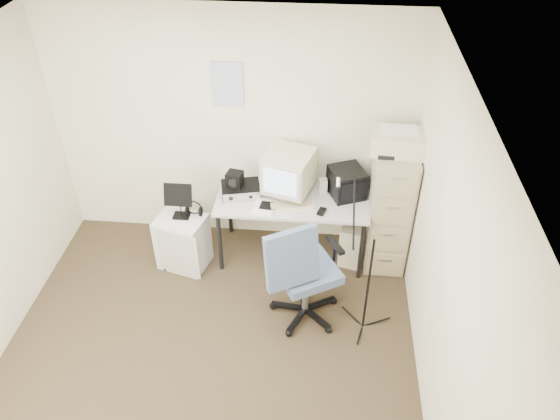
# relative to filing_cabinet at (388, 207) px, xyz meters

# --- Properties ---
(floor) EXTENTS (3.60, 3.60, 0.01)m
(floor) POSITION_rel_filing_cabinet_xyz_m (-1.58, -1.48, -0.66)
(floor) COLOR #3A2F20
(floor) RESTS_ON ground
(ceiling) EXTENTS (3.60, 3.60, 0.01)m
(ceiling) POSITION_rel_filing_cabinet_xyz_m (-1.58, -1.48, 1.85)
(ceiling) COLOR white
(ceiling) RESTS_ON ground
(wall_back) EXTENTS (3.60, 0.02, 2.50)m
(wall_back) POSITION_rel_filing_cabinet_xyz_m (-1.58, 0.32, 0.60)
(wall_back) COLOR #F8F0CC
(wall_back) RESTS_ON ground
(wall_right) EXTENTS (0.02, 3.60, 2.50)m
(wall_right) POSITION_rel_filing_cabinet_xyz_m (0.22, -1.48, 0.60)
(wall_right) COLOR #F8F0CC
(wall_right) RESTS_ON ground
(wall_calendar) EXTENTS (0.30, 0.02, 0.44)m
(wall_calendar) POSITION_rel_filing_cabinet_xyz_m (-1.60, 0.31, 1.10)
(wall_calendar) COLOR white
(wall_calendar) RESTS_ON wall_back
(filing_cabinet) EXTENTS (0.40, 0.60, 1.30)m
(filing_cabinet) POSITION_rel_filing_cabinet_xyz_m (0.00, 0.00, 0.00)
(filing_cabinet) COLOR tan
(filing_cabinet) RESTS_ON floor
(printer) EXTENTS (0.52, 0.37, 0.19)m
(printer) POSITION_rel_filing_cabinet_xyz_m (0.00, -0.00, 0.75)
(printer) COLOR beige
(printer) RESTS_ON filing_cabinet
(desk) EXTENTS (1.50, 0.70, 0.73)m
(desk) POSITION_rel_filing_cabinet_xyz_m (-0.95, -0.03, -0.29)
(desk) COLOR silver
(desk) RESTS_ON floor
(crt_monitor) EXTENTS (0.53, 0.55, 0.47)m
(crt_monitor) POSITION_rel_filing_cabinet_xyz_m (-0.99, 0.03, 0.31)
(crt_monitor) COLOR beige
(crt_monitor) RESTS_ON desk
(crt_tv) EXTENTS (0.41, 0.42, 0.28)m
(crt_tv) POSITION_rel_filing_cabinet_xyz_m (-0.43, 0.08, 0.22)
(crt_tv) COLOR black
(crt_tv) RESTS_ON desk
(desk_speaker) EXTENTS (0.09, 0.09, 0.15)m
(desk_speaker) POSITION_rel_filing_cabinet_xyz_m (-0.66, 0.09, 0.15)
(desk_speaker) COLOR beige
(desk_speaker) RESTS_ON desk
(keyboard) EXTENTS (0.46, 0.26, 0.02)m
(keyboard) POSITION_rel_filing_cabinet_xyz_m (-0.95, -0.18, 0.09)
(keyboard) COLOR beige
(keyboard) RESTS_ON desk
(mouse) EXTENTS (0.09, 0.12, 0.03)m
(mouse) POSITION_rel_filing_cabinet_xyz_m (-0.66, -0.25, 0.10)
(mouse) COLOR black
(mouse) RESTS_ON desk
(radio_receiver) EXTENTS (0.43, 0.35, 0.11)m
(radio_receiver) POSITION_rel_filing_cabinet_xyz_m (-1.47, -0.01, 0.13)
(radio_receiver) COLOR black
(radio_receiver) RESTS_ON desk
(radio_speaker) EXTENTS (0.17, 0.17, 0.15)m
(radio_speaker) POSITION_rel_filing_cabinet_xyz_m (-1.52, -0.02, 0.26)
(radio_speaker) COLOR black
(radio_speaker) RESTS_ON radio_receiver
(papers) EXTENTS (0.23, 0.29, 0.02)m
(papers) POSITION_rel_filing_cabinet_xyz_m (-1.21, -0.21, 0.09)
(papers) COLOR white
(papers) RESTS_ON desk
(pc_tower) EXTENTS (0.34, 0.54, 0.46)m
(pc_tower) POSITION_rel_filing_cabinet_xyz_m (-0.30, 0.01, -0.42)
(pc_tower) COLOR beige
(pc_tower) RESTS_ON floor
(office_chair) EXTENTS (0.90, 0.90, 1.14)m
(office_chair) POSITION_rel_filing_cabinet_xyz_m (-0.77, -0.87, -0.08)
(office_chair) COLOR slate
(office_chair) RESTS_ON floor
(side_cart) EXTENTS (0.55, 0.48, 0.58)m
(side_cart) POSITION_rel_filing_cabinet_xyz_m (-2.04, -0.28, -0.36)
(side_cart) COLOR silver
(side_cart) RESTS_ON floor
(music_stand) EXTENTS (0.30, 0.23, 0.40)m
(music_stand) POSITION_rel_filing_cabinet_xyz_m (-2.03, -0.23, 0.12)
(music_stand) COLOR black
(music_stand) RESTS_ON side_cart
(headphones) EXTENTS (0.20, 0.20, 0.03)m
(headphones) POSITION_rel_filing_cabinet_xyz_m (-1.92, -0.19, -0.02)
(headphones) COLOR black
(headphones) RESTS_ON side_cart
(mic_stand) EXTENTS (0.02, 0.02, 1.36)m
(mic_stand) POSITION_rel_filing_cabinet_xyz_m (-0.22, -0.97, 0.03)
(mic_stand) COLOR black
(mic_stand) RESTS_ON floor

